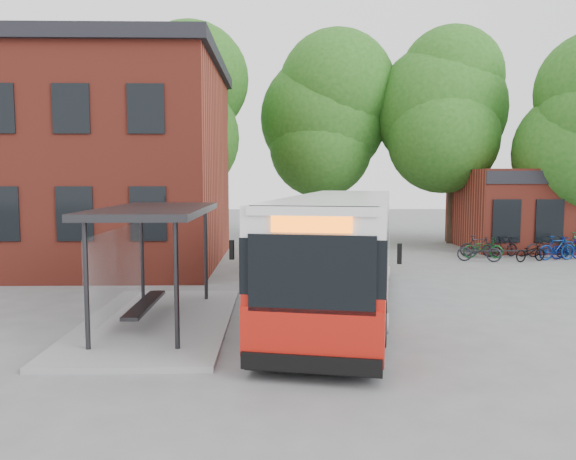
{
  "coord_description": "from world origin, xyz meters",
  "views": [
    {
      "loc": [
        -1.59,
        -14.5,
        3.57
      ],
      "look_at": [
        -1.24,
        2.38,
        2.0
      ],
      "focal_mm": 35.0,
      "sensor_mm": 36.0,
      "label": 1
    }
  ],
  "objects_px": {
    "bicycle_1": "(478,246)",
    "bicycle_3": "(504,247)",
    "bus_shelter": "(156,266)",
    "bicycle_4": "(530,252)",
    "city_bus": "(342,252)",
    "bicycle_0": "(479,251)",
    "bicycle_2": "(483,248)",
    "bicycle_7": "(568,249)",
    "bicycle_6": "(548,247)",
    "bicycle_5": "(557,248)"
  },
  "relations": [
    {
      "from": "bicycle_1",
      "to": "bicycle_3",
      "type": "xyz_separation_m",
      "value": [
        1.12,
        -0.11,
        -0.01
      ]
    },
    {
      "from": "bus_shelter",
      "to": "bicycle_4",
      "type": "distance_m",
      "value": 17.09
    },
    {
      "from": "city_bus",
      "to": "bicycle_0",
      "type": "bearing_deg",
      "value": 62.14
    },
    {
      "from": "bicycle_3",
      "to": "bicycle_1",
      "type": "bearing_deg",
      "value": 63.78
    },
    {
      "from": "city_bus",
      "to": "bicycle_0",
      "type": "relative_size",
      "value": 6.7
    },
    {
      "from": "bicycle_2",
      "to": "bicycle_7",
      "type": "xyz_separation_m",
      "value": [
        3.62,
        -0.4,
        0.02
      ]
    },
    {
      "from": "bicycle_3",
      "to": "bicycle_6",
      "type": "relative_size",
      "value": 0.86
    },
    {
      "from": "bicycle_4",
      "to": "bicycle_6",
      "type": "bearing_deg",
      "value": -69.03
    },
    {
      "from": "bus_shelter",
      "to": "bicycle_4",
      "type": "height_order",
      "value": "bus_shelter"
    },
    {
      "from": "bicycle_0",
      "to": "bicycle_7",
      "type": "bearing_deg",
      "value": -65.95
    },
    {
      "from": "bicycle_2",
      "to": "bicycle_4",
      "type": "distance_m",
      "value": 1.97
    },
    {
      "from": "bicycle_1",
      "to": "bicycle_5",
      "type": "relative_size",
      "value": 0.91
    },
    {
      "from": "bicycle_3",
      "to": "bicycle_7",
      "type": "relative_size",
      "value": 0.99
    },
    {
      "from": "bus_shelter",
      "to": "bicycle_1",
      "type": "bearing_deg",
      "value": 43.77
    },
    {
      "from": "bicycle_1",
      "to": "bicycle_3",
      "type": "bearing_deg",
      "value": -87.63
    },
    {
      "from": "bus_shelter",
      "to": "bicycle_6",
      "type": "xyz_separation_m",
      "value": [
        15.12,
        11.26,
        -0.97
      ]
    },
    {
      "from": "bus_shelter",
      "to": "bicycle_1",
      "type": "relative_size",
      "value": 4.32
    },
    {
      "from": "bus_shelter",
      "to": "bicycle_2",
      "type": "bearing_deg",
      "value": 42.51
    },
    {
      "from": "bus_shelter",
      "to": "bicycle_2",
      "type": "distance_m",
      "value": 16.48
    },
    {
      "from": "bus_shelter",
      "to": "bicycle_7",
      "type": "bearing_deg",
      "value": 34.23
    },
    {
      "from": "bicycle_0",
      "to": "bicycle_7",
      "type": "distance_m",
      "value": 4.19
    },
    {
      "from": "bicycle_7",
      "to": "bicycle_4",
      "type": "bearing_deg",
      "value": 104.63
    },
    {
      "from": "bicycle_3",
      "to": "bicycle_4",
      "type": "height_order",
      "value": "bicycle_3"
    },
    {
      "from": "bicycle_1",
      "to": "bicycle_7",
      "type": "xyz_separation_m",
      "value": [
        3.67,
        -0.85,
        -0.01
      ]
    },
    {
      "from": "bicycle_2",
      "to": "bicycle_3",
      "type": "distance_m",
      "value": 1.12
    },
    {
      "from": "bicycle_1",
      "to": "bicycle_6",
      "type": "distance_m",
      "value": 3.07
    },
    {
      "from": "bus_shelter",
      "to": "bicycle_3",
      "type": "distance_m",
      "value": 17.49
    },
    {
      "from": "bicycle_0",
      "to": "bicycle_4",
      "type": "relative_size",
      "value": 1.15
    },
    {
      "from": "bus_shelter",
      "to": "bicycle_0",
      "type": "relative_size",
      "value": 3.86
    },
    {
      "from": "bicycle_2",
      "to": "bicycle_0",
      "type": "bearing_deg",
      "value": 158.04
    },
    {
      "from": "bicycle_0",
      "to": "bicycle_4",
      "type": "height_order",
      "value": "bicycle_0"
    },
    {
      "from": "bicycle_3",
      "to": "bicycle_7",
      "type": "xyz_separation_m",
      "value": [
        2.55,
        -0.74,
        0.0
      ]
    },
    {
      "from": "bicycle_1",
      "to": "bicycle_2",
      "type": "distance_m",
      "value": 0.45
    },
    {
      "from": "city_bus",
      "to": "bicycle_4",
      "type": "bearing_deg",
      "value": 54.09
    },
    {
      "from": "city_bus",
      "to": "bicycle_6",
      "type": "relative_size",
      "value": 6.66
    },
    {
      "from": "bicycle_6",
      "to": "bicycle_5",
      "type": "bearing_deg",
      "value": -164.12
    },
    {
      "from": "bicycle_5",
      "to": "bicycle_7",
      "type": "bearing_deg",
      "value": -78.78
    },
    {
      "from": "city_bus",
      "to": "bicycle_2",
      "type": "height_order",
      "value": "city_bus"
    },
    {
      "from": "bicycle_0",
      "to": "bicycle_1",
      "type": "distance_m",
      "value": 1.52
    },
    {
      "from": "bicycle_6",
      "to": "bicycle_0",
      "type": "bearing_deg",
      "value": 122.88
    },
    {
      "from": "bicycle_1",
      "to": "bicycle_4",
      "type": "xyz_separation_m",
      "value": [
        1.71,
        -1.5,
        -0.07
      ]
    },
    {
      "from": "bicycle_0",
      "to": "bicycle_4",
      "type": "distance_m",
      "value": 2.19
    },
    {
      "from": "bicycle_0",
      "to": "bicycle_4",
      "type": "bearing_deg",
      "value": -75.66
    },
    {
      "from": "bus_shelter",
      "to": "city_bus",
      "type": "bearing_deg",
      "value": 20.34
    },
    {
      "from": "bicycle_6",
      "to": "bus_shelter",
      "type": "bearing_deg",
      "value": 141.56
    },
    {
      "from": "bicycle_4",
      "to": "city_bus",
      "type": "bearing_deg",
      "value": 111.58
    },
    {
      "from": "bicycle_3",
      "to": "bicycle_5",
      "type": "relative_size",
      "value": 0.89
    },
    {
      "from": "city_bus",
      "to": "bicycle_1",
      "type": "relative_size",
      "value": 7.52
    },
    {
      "from": "bicycle_0",
      "to": "bus_shelter",
      "type": "bearing_deg",
      "value": 146.97
    },
    {
      "from": "city_bus",
      "to": "bicycle_0",
      "type": "height_order",
      "value": "city_bus"
    }
  ]
}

